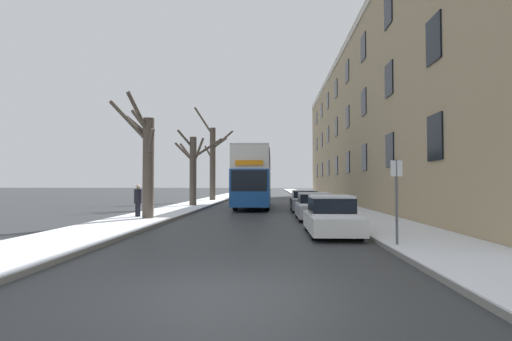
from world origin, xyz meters
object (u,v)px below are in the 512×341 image
object	(u,v)px
street_sign_post	(397,198)
bare_tree_left_0	(146,160)
parked_car_0	(331,217)
parked_car_1	(314,207)
pedestrian_left_sidewalk	(138,200)
bare_tree_left_2	(213,160)
parked_car_2	(305,201)
bare_tree_left_1	(193,167)
double_decker_bus	(254,175)
oncoming_van	(251,189)

from	to	relation	value
street_sign_post	bare_tree_left_0	bearing A→B (deg)	140.05
parked_car_0	parked_car_1	xyz separation A→B (m)	(-0.00, 6.15, -0.01)
pedestrian_left_sidewalk	street_sign_post	distance (m)	13.66
bare_tree_left_2	parked_car_2	size ratio (longest dim) A/B	2.25
bare_tree_left_1	double_decker_bus	distance (m)	4.79
street_sign_post	bare_tree_left_2	bearing A→B (deg)	108.03
parked_car_1	parked_car_2	bearing A→B (deg)	90.00
parked_car_2	street_sign_post	size ratio (longest dim) A/B	1.74
bare_tree_left_2	street_sign_post	xyz separation A→B (m)	(9.70, -29.78, -2.79)
bare_tree_left_0	bare_tree_left_2	distance (m)	21.70
bare_tree_left_2	parked_car_2	world-z (taller)	bare_tree_left_2
bare_tree_left_1	parked_car_0	size ratio (longest dim) A/B	1.44
parked_car_0	parked_car_2	xyz separation A→B (m)	(-0.00, 12.21, 0.00)
parked_car_2	double_decker_bus	bearing A→B (deg)	131.09
bare_tree_left_0	double_decker_bus	world-z (taller)	bare_tree_left_0
parked_car_2	pedestrian_left_sidewalk	bearing A→B (deg)	-144.28
parked_car_0	pedestrian_left_sidewalk	xyz separation A→B (m)	(-9.01, 5.73, 0.33)
parked_car_1	parked_car_2	xyz separation A→B (m)	(0.00, 6.06, 0.01)
street_sign_post	parked_car_1	bearing A→B (deg)	98.24
oncoming_van	street_sign_post	world-z (taller)	street_sign_post
parked_car_0	bare_tree_left_0	bearing A→B (deg)	149.32
double_decker_bus	parked_car_0	world-z (taller)	double_decker_bus
parked_car_2	bare_tree_left_2	bearing A→B (deg)	120.10
double_decker_bus	parked_car_0	distance (m)	16.82
bare_tree_left_0	oncoming_van	size ratio (longest dim) A/B	1.26
bare_tree_left_2	parked_car_0	distance (m)	28.12
parked_car_0	parked_car_1	bearing A→B (deg)	90.00
double_decker_bus	street_sign_post	world-z (taller)	double_decker_bus
parked_car_1	parked_car_2	size ratio (longest dim) A/B	0.98
bare_tree_left_2	pedestrian_left_sidewalk	bearing A→B (deg)	-91.80
bare_tree_left_0	bare_tree_left_2	world-z (taller)	bare_tree_left_2
bare_tree_left_0	bare_tree_left_2	xyz separation A→B (m)	(-0.01, 21.66, 1.23)
parked_car_2	pedestrian_left_sidewalk	size ratio (longest dim) A/B	2.45
bare_tree_left_0	parked_car_2	bearing A→B (deg)	41.04
bare_tree_left_0	parked_car_2	distance (m)	11.31
parked_car_0	parked_car_2	world-z (taller)	parked_car_0
pedestrian_left_sidewalk	street_sign_post	bearing A→B (deg)	5.11
parked_car_1	pedestrian_left_sidewalk	xyz separation A→B (m)	(-9.01, -0.41, 0.34)
bare_tree_left_1	oncoming_van	bearing A→B (deg)	78.51
parked_car_1	pedestrian_left_sidewalk	bearing A→B (deg)	-177.37
bare_tree_left_2	parked_car_2	bearing A→B (deg)	-59.90
double_decker_bus	oncoming_van	xyz separation A→B (m)	(-1.21, 17.53, -1.28)
double_decker_bus	oncoming_van	bearing A→B (deg)	93.95
bare_tree_left_0	pedestrian_left_sidewalk	size ratio (longest dim) A/B	3.44
bare_tree_left_1	parked_car_1	distance (m)	13.49
parked_car_0	parked_car_1	size ratio (longest dim) A/B	0.98
bare_tree_left_0	parked_car_2	world-z (taller)	bare_tree_left_0
double_decker_bus	pedestrian_left_sidewalk	size ratio (longest dim) A/B	6.53
double_decker_bus	street_sign_post	xyz separation A→B (m)	(4.94, -19.49, -1.04)
double_decker_bus	bare_tree_left_1	bearing A→B (deg)	178.32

